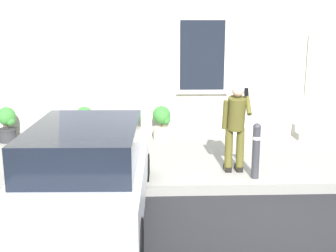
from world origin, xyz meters
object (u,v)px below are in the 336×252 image
(person_on_phone, at_px, (236,122))
(planter_olive, at_px, (85,123))
(bollard_near_person, at_px, (256,149))
(planter_charcoal, at_px, (7,124))
(hatchback_car_white, at_px, (88,168))
(planter_cream, at_px, (162,122))

(person_on_phone, distance_m, planter_olive, 4.07)
(bollard_near_person, bearing_deg, planter_charcoal, 152.58)
(planter_charcoal, relative_size, planter_olive, 1.00)
(person_on_phone, bearing_deg, hatchback_car_white, -149.93)
(person_on_phone, relative_size, planter_charcoal, 2.02)
(bollard_near_person, xyz_separation_m, person_on_phone, (-0.33, 0.33, 0.43))
(person_on_phone, height_order, planter_charcoal, person_on_phone)
(hatchback_car_white, xyz_separation_m, planter_cream, (1.23, 4.08, -0.19))
(planter_charcoal, distance_m, planter_cream, 3.74)
(bollard_near_person, height_order, person_on_phone, person_on_phone)
(planter_olive, bearing_deg, planter_charcoal, 179.22)
(planter_cream, bearing_deg, planter_charcoal, 179.90)
(person_on_phone, bearing_deg, planter_olive, 140.62)
(person_on_phone, distance_m, planter_charcoal, 5.68)
(planter_charcoal, bearing_deg, hatchback_car_white, -58.41)
(hatchback_car_white, relative_size, planter_olive, 4.78)
(planter_cream, bearing_deg, person_on_phone, -61.58)
(bollard_near_person, height_order, planter_olive, bollard_near_person)
(person_on_phone, height_order, planter_cream, person_on_phone)
(planter_charcoal, bearing_deg, planter_olive, -0.78)
(bollard_near_person, relative_size, planter_charcoal, 1.22)
(hatchback_car_white, xyz_separation_m, person_on_phone, (2.57, 1.61, 0.35))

